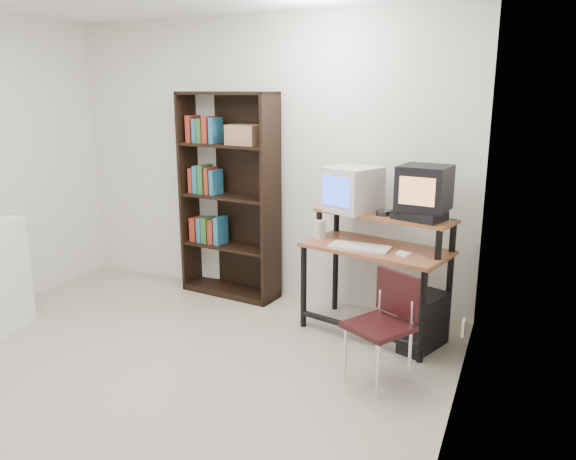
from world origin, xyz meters
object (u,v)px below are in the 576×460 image
at_px(crt_tv, 424,188).
at_px(school_chair, 385,317).
at_px(pc_tower, 424,322).
at_px(computer_desk, 377,253).
at_px(crt_monitor, 352,189).
at_px(bookshelf, 230,194).

xyz_separation_m(crt_tv, school_chair, (-0.08, -0.79, -0.76)).
height_order(pc_tower, school_chair, school_chair).
height_order(computer_desk, crt_tv, crt_tv).
bearing_deg(school_chair, pc_tower, 104.28).
xyz_separation_m(crt_monitor, school_chair, (0.52, -0.89, -0.69)).
xyz_separation_m(computer_desk, crt_tv, (0.34, 0.05, 0.54)).
relative_size(crt_monitor, bookshelf, 0.26).
xyz_separation_m(computer_desk, school_chair, (0.26, -0.74, -0.22)).
height_order(pc_tower, bookshelf, bookshelf).
relative_size(computer_desk, crt_monitor, 2.44).
bearing_deg(school_chair, computer_desk, 139.15).
relative_size(computer_desk, crt_tv, 3.07).
bearing_deg(crt_monitor, school_chair, -34.95).
bearing_deg(pc_tower, computer_desk, -178.16).
relative_size(crt_tv, bookshelf, 0.21).
bearing_deg(crt_tv, computer_desk, -164.54).
bearing_deg(pc_tower, bookshelf, -174.07).
bearing_deg(crt_tv, bookshelf, 177.93).
bearing_deg(pc_tower, crt_monitor, 177.25).
bearing_deg(bookshelf, crt_monitor, -2.55).
bearing_deg(bookshelf, computer_desk, -6.48).
xyz_separation_m(crt_tv, bookshelf, (-1.86, 0.32, -0.23)).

